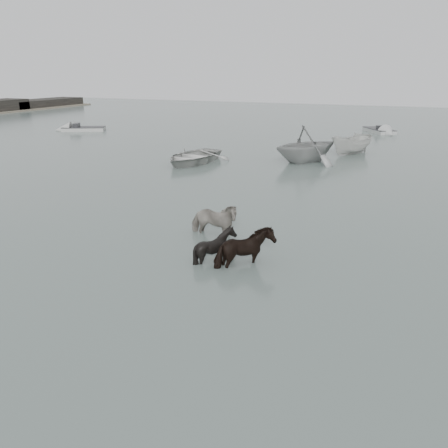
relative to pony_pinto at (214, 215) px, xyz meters
The scene contains 9 objects.
ground 2.63m from the pony_pinto, 71.94° to the right, with size 140.00×140.00×0.00m, color #4F5E57.
pony_pinto is the anchor object (origin of this frame).
pony_dark 2.82m from the pony_pinto, 46.00° to the right, with size 1.56×1.34×1.57m, color black.
pony_black 2.12m from the pony_pinto, 64.90° to the right, with size 1.13×1.27×1.40m, color black.
rowboat_lead 13.40m from the pony_pinto, 119.83° to the left, with size 3.60×5.04×1.04m, color #B9B9B4.
rowboat_trail 14.71m from the pony_pinto, 89.78° to the left, with size 4.10×4.75×2.50m, color #969996.
boat_small 18.84m from the pony_pinto, 82.54° to the left, with size 1.53×4.06×1.57m, color beige.
skiff_outer 32.30m from the pony_pinto, 137.64° to the left, with size 5.62×1.60×0.75m, color #AFAFAA, non-canonical shape.
skiff_mid 31.92m from the pony_pinto, 83.87° to the left, with size 5.22×1.60×0.75m, color #A8ABA8, non-canonical shape.
Camera 1 is at (5.30, -11.18, 5.68)m, focal length 35.00 mm.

